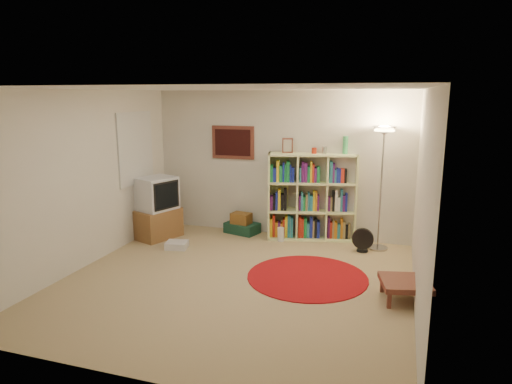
{
  "coord_description": "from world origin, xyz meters",
  "views": [
    {
      "loc": [
        1.99,
        -5.3,
        2.43
      ],
      "look_at": [
        0.1,
        0.6,
        1.1
      ],
      "focal_mm": 32.0,
      "sensor_mm": 36.0,
      "label": 1
    }
  ],
  "objects_px": {
    "bookshelf": "(310,198)",
    "suitcase": "(242,228)",
    "floor_lamp": "(383,148)",
    "floor_fan": "(363,240)",
    "side_table": "(405,284)",
    "tv_stand": "(157,209)"
  },
  "relations": [
    {
      "from": "bookshelf",
      "to": "side_table",
      "type": "xyz_separation_m",
      "value": [
        1.57,
        -2.06,
        -0.5
      ]
    },
    {
      "from": "bookshelf",
      "to": "suitcase",
      "type": "relative_size",
      "value": 2.72
    },
    {
      "from": "floor_fan",
      "to": "suitcase",
      "type": "distance_m",
      "value": 2.18
    },
    {
      "from": "floor_lamp",
      "to": "bookshelf",
      "type": "bearing_deg",
      "value": 168.77
    },
    {
      "from": "bookshelf",
      "to": "tv_stand",
      "type": "xyz_separation_m",
      "value": [
        -2.5,
        -0.77,
        -0.2
      ]
    },
    {
      "from": "bookshelf",
      "to": "suitcase",
      "type": "xyz_separation_m",
      "value": [
        -1.21,
        -0.07,
        -0.62
      ]
    },
    {
      "from": "floor_lamp",
      "to": "floor_fan",
      "type": "relative_size",
      "value": 5.13
    },
    {
      "from": "floor_fan",
      "to": "side_table",
      "type": "bearing_deg",
      "value": -70.6
    },
    {
      "from": "bookshelf",
      "to": "floor_lamp",
      "type": "distance_m",
      "value": 1.49
    },
    {
      "from": "bookshelf",
      "to": "suitcase",
      "type": "height_order",
      "value": "bookshelf"
    },
    {
      "from": "floor_lamp",
      "to": "suitcase",
      "type": "height_order",
      "value": "floor_lamp"
    },
    {
      "from": "bookshelf",
      "to": "tv_stand",
      "type": "relative_size",
      "value": 1.66
    },
    {
      "from": "suitcase",
      "to": "side_table",
      "type": "xyz_separation_m",
      "value": [
        2.77,
        -1.99,
        0.12
      ]
    },
    {
      "from": "bookshelf",
      "to": "side_table",
      "type": "height_order",
      "value": "bookshelf"
    },
    {
      "from": "floor_lamp",
      "to": "side_table",
      "type": "distance_m",
      "value": 2.35
    },
    {
      "from": "floor_lamp",
      "to": "tv_stand",
      "type": "relative_size",
      "value": 1.85
    },
    {
      "from": "floor_fan",
      "to": "suitcase",
      "type": "xyz_separation_m",
      "value": [
        -2.14,
        0.37,
        -0.1
      ]
    },
    {
      "from": "tv_stand",
      "to": "suitcase",
      "type": "distance_m",
      "value": 1.53
    },
    {
      "from": "tv_stand",
      "to": "side_table",
      "type": "relative_size",
      "value": 1.59
    },
    {
      "from": "floor_lamp",
      "to": "tv_stand",
      "type": "distance_m",
      "value": 3.86
    },
    {
      "from": "suitcase",
      "to": "floor_lamp",
      "type": "bearing_deg",
      "value": 11.66
    },
    {
      "from": "floor_lamp",
      "to": "tv_stand",
      "type": "height_order",
      "value": "floor_lamp"
    }
  ]
}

